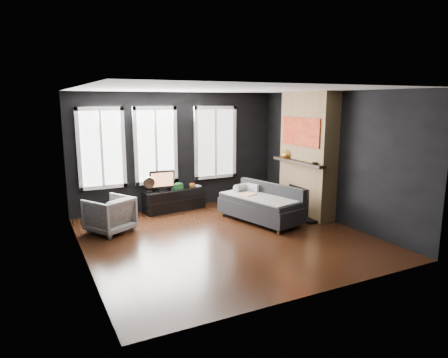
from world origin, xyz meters
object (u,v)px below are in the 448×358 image
sofa (260,203)px  mantel_vase (286,154)px  mug (192,185)px  book (194,182)px  armchair (110,213)px  monitor (162,179)px  media_console (174,200)px

sofa → mantel_vase: 1.41m
mug → book: bearing=48.9°
armchair → monitor: monitor is taller
sofa → book: sofa is taller
sofa → monitor: (-1.59, 1.64, 0.36)m
mug → media_console: bearing=177.3°
mug → mantel_vase: (1.82, -1.17, 0.77)m
media_console → mantel_vase: bearing=-35.5°
media_console → mantel_vase: 2.78m
armchair → media_console: 1.91m
armchair → monitor: 1.71m
armchair → mug: 2.30m
armchair → mug: bearing=174.4°
book → monitor: bearing=-174.2°
armchair → media_console: (1.65, 0.95, -0.14)m
book → mantel_vase: size_ratio=1.04×
mug → book: size_ratio=0.63×
sofa → armchair: sofa is taller
mug → book: 0.14m
sofa → mug: 1.85m
mantel_vase → book: bearing=143.8°
sofa → media_console: size_ratio=1.27×
monitor → book: (0.81, 0.08, -0.15)m
sofa → book: (-0.79, 1.72, 0.21)m
sofa → monitor: monitor is taller
media_console → book: size_ratio=6.73×
sofa → mantel_vase: mantel_vase is taller
mantel_vase → monitor: bearing=154.9°
media_console → mug: 0.54m
mantel_vase → media_console: bearing=152.3°
sofa → media_console: (-1.32, 1.64, -0.14)m
armchair → mug: armchair is taller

